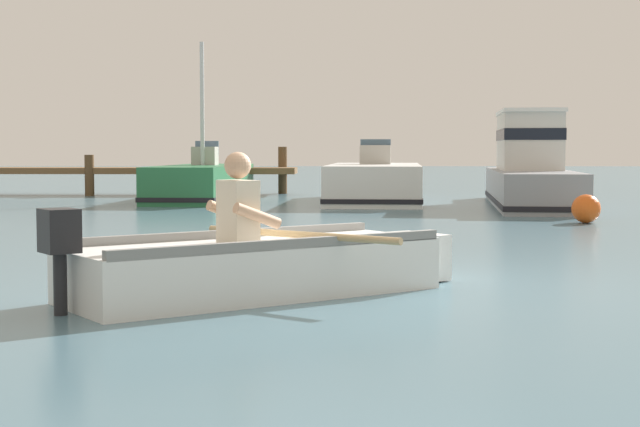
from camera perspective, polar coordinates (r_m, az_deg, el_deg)
name	(u,v)px	position (r m, az deg, el deg)	size (l,w,h in m)	color
ground_plane	(371,285)	(8.74, 3.03, -4.19)	(120.00, 120.00, 0.00)	slate
wooden_dock	(5,170)	(27.22, -17.98, 2.41)	(15.52, 1.64, 1.27)	brown
rowboat_with_person	(261,265)	(8.10, -3.46, -3.02)	(3.30, 2.76, 1.19)	white
moored_boat_green	(202,183)	(23.16, -6.95, 1.77)	(2.00, 5.57, 3.73)	#287042
moored_boat_white	(375,184)	(22.28, 3.23, 1.74)	(2.36, 5.56, 1.44)	white
moored_boat_grey	(530,171)	(21.40, 12.20, 2.48)	(2.25, 6.93, 2.05)	gray
mooring_buoy	(586,209)	(16.50, 15.32, 0.27)	(0.47, 0.47, 0.47)	#E55919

